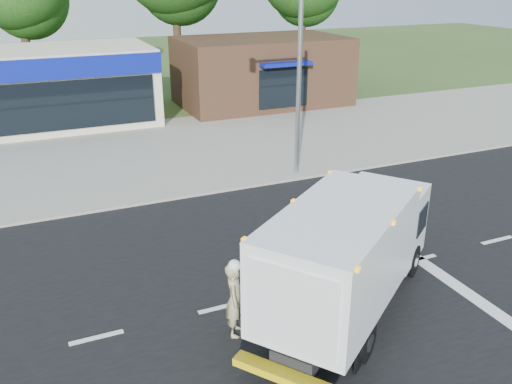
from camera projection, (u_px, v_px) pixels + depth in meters
The scene contains 9 objects.
ground at pixel (328, 282), 14.40m from camera, with size 120.00×120.00×0.00m, color #385123.
road_asphalt at pixel (328, 282), 14.40m from camera, with size 60.00×14.00×0.02m, color black.
sidewalk at pixel (222, 179), 21.34m from camera, with size 60.00×2.40×0.12m, color gray.
parking_apron at pixel (181, 141), 26.29m from camera, with size 60.00×9.00×0.02m, color gray.
lane_markings at pixel (401, 296), 13.75m from camera, with size 55.20×7.00×0.01m.
ems_box_truck at pixel (350, 249), 12.44m from camera, with size 6.70×5.75×3.02m.
emergency_worker at pixel (235, 298), 12.02m from camera, with size 0.67×0.77×1.90m.
brown_storefront at pixel (262, 71), 33.20m from camera, with size 10.00×6.70×4.00m.
traffic_signal_pole at pixel (284, 52), 19.87m from camera, with size 3.51×0.25×8.00m.
Camera 1 is at (-6.70, -10.64, 7.66)m, focal length 38.00 mm.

